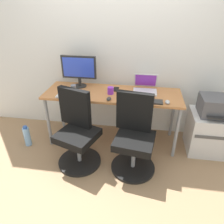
{
  "coord_description": "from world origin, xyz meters",
  "views": [
    {
      "loc": [
        0.39,
        -2.52,
        1.88
      ],
      "look_at": [
        0.0,
        -0.05,
        0.49
      ],
      "focal_mm": 33.65,
      "sensor_mm": 36.0,
      "label": 1
    }
  ],
  "objects_px": {
    "side_cabinet": "(208,132)",
    "open_laptop": "(145,87)",
    "office_chair_left": "(77,132)",
    "printer": "(216,106)",
    "office_chair_right": "(134,137)",
    "desktop_monitor": "(79,69)",
    "coffee_mug": "(111,91)",
    "water_bottle_on_floor": "(27,136)"
  },
  "relations": [
    {
      "from": "office_chair_right",
      "to": "desktop_monitor",
      "type": "xyz_separation_m",
      "value": [
        -0.82,
        0.65,
        0.58
      ]
    },
    {
      "from": "office_chair_left",
      "to": "desktop_monitor",
      "type": "height_order",
      "value": "desktop_monitor"
    },
    {
      "from": "desktop_monitor",
      "to": "printer",
      "type": "bearing_deg",
      "value": -5.71
    },
    {
      "from": "side_cabinet",
      "to": "coffee_mug",
      "type": "relative_size",
      "value": 6.04
    },
    {
      "from": "office_chair_left",
      "to": "water_bottle_on_floor",
      "type": "height_order",
      "value": "office_chair_left"
    },
    {
      "from": "office_chair_left",
      "to": "open_laptop",
      "type": "relative_size",
      "value": 3.03
    },
    {
      "from": "side_cabinet",
      "to": "coffee_mug",
      "type": "height_order",
      "value": "coffee_mug"
    },
    {
      "from": "side_cabinet",
      "to": "water_bottle_on_floor",
      "type": "height_order",
      "value": "side_cabinet"
    },
    {
      "from": "printer",
      "to": "desktop_monitor",
      "type": "relative_size",
      "value": 0.83
    },
    {
      "from": "office_chair_right",
      "to": "printer",
      "type": "distance_m",
      "value": 1.11
    },
    {
      "from": "printer",
      "to": "office_chair_right",
      "type": "bearing_deg",
      "value": -154.45
    },
    {
      "from": "office_chair_left",
      "to": "side_cabinet",
      "type": "distance_m",
      "value": 1.74
    },
    {
      "from": "open_laptop",
      "to": "desktop_monitor",
      "type": "bearing_deg",
      "value": 178.72
    },
    {
      "from": "side_cabinet",
      "to": "water_bottle_on_floor",
      "type": "bearing_deg",
      "value": -173.3
    },
    {
      "from": "side_cabinet",
      "to": "open_laptop",
      "type": "relative_size",
      "value": 1.79
    },
    {
      "from": "side_cabinet",
      "to": "open_laptop",
      "type": "xyz_separation_m",
      "value": [
        -0.88,
        0.16,
        0.53
      ]
    },
    {
      "from": "side_cabinet",
      "to": "printer",
      "type": "xyz_separation_m",
      "value": [
        0.0,
        -0.0,
        0.4
      ]
    },
    {
      "from": "side_cabinet",
      "to": "printer",
      "type": "distance_m",
      "value": 0.4
    },
    {
      "from": "printer",
      "to": "office_chair_left",
      "type": "bearing_deg",
      "value": -164.31
    },
    {
      "from": "desktop_monitor",
      "to": "coffee_mug",
      "type": "relative_size",
      "value": 5.22
    },
    {
      "from": "water_bottle_on_floor",
      "to": "desktop_monitor",
      "type": "distance_m",
      "value": 1.19
    },
    {
      "from": "office_chair_left",
      "to": "desktop_monitor",
      "type": "xyz_separation_m",
      "value": [
        -0.13,
        0.65,
        0.58
      ]
    },
    {
      "from": "side_cabinet",
      "to": "printer",
      "type": "bearing_deg",
      "value": -90.0
    },
    {
      "from": "office_chair_right",
      "to": "water_bottle_on_floor",
      "type": "bearing_deg",
      "value": 173.34
    },
    {
      "from": "office_chair_right",
      "to": "open_laptop",
      "type": "relative_size",
      "value": 3.03
    },
    {
      "from": "printer",
      "to": "water_bottle_on_floor",
      "type": "xyz_separation_m",
      "value": [
        -2.48,
        -0.29,
        -0.53
      ]
    },
    {
      "from": "desktop_monitor",
      "to": "side_cabinet",
      "type": "bearing_deg",
      "value": -5.68
    },
    {
      "from": "water_bottle_on_floor",
      "to": "desktop_monitor",
      "type": "bearing_deg",
      "value": 34.51
    },
    {
      "from": "side_cabinet",
      "to": "desktop_monitor",
      "type": "relative_size",
      "value": 1.16
    },
    {
      "from": "side_cabinet",
      "to": "printer",
      "type": "relative_size",
      "value": 1.39
    },
    {
      "from": "office_chair_left",
      "to": "water_bottle_on_floor",
      "type": "xyz_separation_m",
      "value": [
        -0.81,
        0.18,
        -0.28
      ]
    },
    {
      "from": "office_chair_left",
      "to": "coffee_mug",
      "type": "height_order",
      "value": "office_chair_left"
    },
    {
      "from": "side_cabinet",
      "to": "open_laptop",
      "type": "bearing_deg",
      "value": 169.86
    },
    {
      "from": "office_chair_right",
      "to": "water_bottle_on_floor",
      "type": "distance_m",
      "value": 1.54
    },
    {
      "from": "office_chair_right",
      "to": "water_bottle_on_floor",
      "type": "relative_size",
      "value": 3.03
    },
    {
      "from": "office_chair_left",
      "to": "open_laptop",
      "type": "height_order",
      "value": "open_laptop"
    },
    {
      "from": "office_chair_left",
      "to": "open_laptop",
      "type": "xyz_separation_m",
      "value": [
        0.78,
        0.63,
        0.39
      ]
    },
    {
      "from": "office_chair_right",
      "to": "water_bottle_on_floor",
      "type": "xyz_separation_m",
      "value": [
        -1.5,
        0.18,
        -0.28
      ]
    },
    {
      "from": "side_cabinet",
      "to": "desktop_monitor",
      "type": "distance_m",
      "value": 1.94
    },
    {
      "from": "office_chair_left",
      "to": "printer",
      "type": "bearing_deg",
      "value": 15.69
    },
    {
      "from": "office_chair_left",
      "to": "water_bottle_on_floor",
      "type": "relative_size",
      "value": 3.03
    },
    {
      "from": "side_cabinet",
      "to": "water_bottle_on_floor",
      "type": "distance_m",
      "value": 2.5
    }
  ]
}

